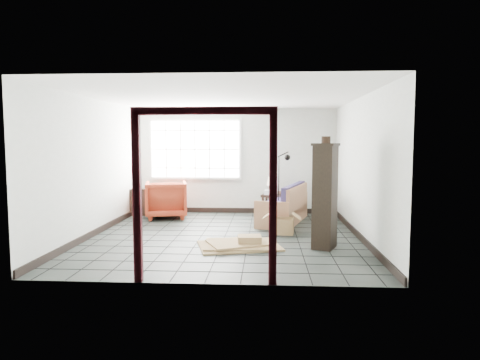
# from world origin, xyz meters

# --- Properties ---
(ground) EXTENTS (5.50, 5.50, 0.00)m
(ground) POSITION_xyz_m (0.00, 0.00, 0.00)
(ground) COLOR black
(ground) RESTS_ON ground
(room_shell) EXTENTS (5.02, 5.52, 2.61)m
(room_shell) POSITION_xyz_m (0.00, 0.03, 1.68)
(room_shell) COLOR #B4B9B1
(room_shell) RESTS_ON ground
(window_panel) EXTENTS (2.32, 0.08, 1.52)m
(window_panel) POSITION_xyz_m (-1.00, 2.70, 1.60)
(window_panel) COLOR silver
(window_panel) RESTS_ON ground
(doorway_trim) EXTENTS (1.80, 0.08, 2.20)m
(doorway_trim) POSITION_xyz_m (0.00, -2.70, 1.38)
(doorway_trim) COLOR #370C12
(doorway_trim) RESTS_ON ground
(futon_sofa) EXTENTS (1.24, 2.05, 0.85)m
(futon_sofa) POSITION_xyz_m (1.21, 1.50, 0.31)
(futon_sofa) COLOR #8B5B3E
(futon_sofa) RESTS_ON ground
(armchair) EXTENTS (1.10, 1.05, 0.95)m
(armchair) POSITION_xyz_m (-1.57, 1.90, 0.48)
(armchair) COLOR maroon
(armchair) RESTS_ON ground
(side_table) EXTENTS (0.57, 0.57, 0.51)m
(side_table) POSITION_xyz_m (0.92, 2.40, 0.42)
(side_table) COLOR black
(side_table) RESTS_ON ground
(table_lamp) EXTENTS (0.31, 0.31, 0.44)m
(table_lamp) POSITION_xyz_m (0.93, 2.36, 0.82)
(table_lamp) COLOR black
(table_lamp) RESTS_ON side_table
(projector) EXTENTS (0.33, 0.28, 0.11)m
(projector) POSITION_xyz_m (0.89, 2.35, 0.57)
(projector) COLOR silver
(projector) RESTS_ON side_table
(floor_lamp) EXTENTS (0.42, 0.40, 1.57)m
(floor_lamp) POSITION_xyz_m (1.14, 1.50, 0.84)
(floor_lamp) COLOR black
(floor_lamp) RESTS_ON ground
(console_shelf) EXTENTS (0.87, 0.46, 0.65)m
(console_shelf) POSITION_xyz_m (-2.15, 2.29, 0.32)
(console_shelf) COLOR black
(console_shelf) RESTS_ON ground
(tall_shelf) EXTENTS (0.52, 0.58, 1.75)m
(tall_shelf) POSITION_xyz_m (1.75, -0.81, 0.89)
(tall_shelf) COLOR black
(tall_shelf) RESTS_ON ground
(pot) EXTENTS (0.18, 0.18, 0.11)m
(pot) POSITION_xyz_m (1.74, -0.87, 1.81)
(pot) COLOR black
(pot) RESTS_ON tall_shelf
(open_box) EXTENTS (0.76, 0.43, 0.41)m
(open_box) POSITION_xyz_m (1.08, 0.30, 0.15)
(open_box) COLOR #8D6544
(open_box) RESTS_ON ground
(cardboard_pile) EXTENTS (1.54, 1.26, 0.20)m
(cardboard_pile) POSITION_xyz_m (0.34, -0.81, 0.05)
(cardboard_pile) COLOR #8D6544
(cardboard_pile) RESTS_ON ground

